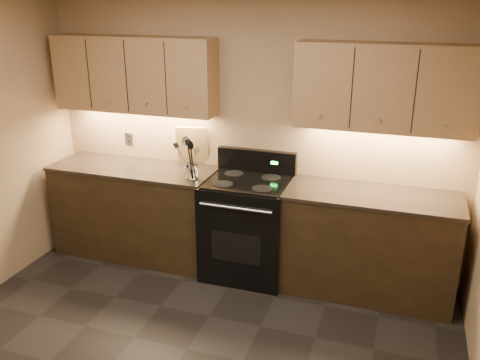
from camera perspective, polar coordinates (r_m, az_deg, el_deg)
name	(u,v)px	position (r m, az deg, el deg)	size (l,w,h in m)	color
wall_back	(250,132)	(4.77, 1.15, 5.46)	(4.00, 0.04, 2.60)	tan
counter_left	(136,211)	(5.21, -11.57, -3.38)	(1.62, 0.62, 0.93)	black
counter_right	(368,244)	(4.59, 14.22, -6.95)	(1.46, 0.62, 0.93)	black
stove	(247,226)	(4.74, 0.85, -5.19)	(0.76, 0.68, 1.14)	black
upper_cab_left	(134,74)	(4.98, -11.78, 11.53)	(1.60, 0.30, 0.70)	#A98054
upper_cab_right	(384,87)	(4.32, 15.90, 9.97)	(1.44, 0.30, 0.70)	#A98054
outlet_plate	(129,139)	(5.34, -12.37, 4.56)	(0.09, 0.01, 0.12)	#B2B5BA
utensil_crock	(192,172)	(4.62, -5.44, 0.93)	(0.15, 0.15, 0.14)	white
cutting_board	(193,146)	(4.97, -5.35, 3.86)	(0.31, 0.02, 0.39)	tan
wooden_spoon	(189,162)	(4.60, -5.79, 2.07)	(0.06, 0.06, 0.29)	tan
black_spoon	(193,158)	(4.60, -5.31, 2.53)	(0.06, 0.06, 0.35)	black
black_turner	(192,159)	(4.55, -5.44, 2.35)	(0.08, 0.08, 0.36)	black
steel_spatula	(193,157)	(4.58, -5.27, 2.57)	(0.08, 0.08, 0.37)	silver
steel_skimmer	(194,159)	(4.56, -5.24, 2.40)	(0.09, 0.09, 0.36)	silver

